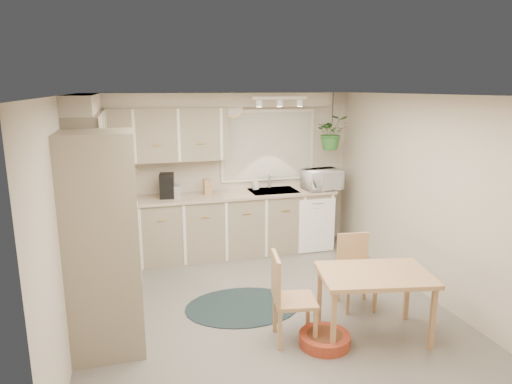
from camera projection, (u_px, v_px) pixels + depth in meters
floor at (263, 307)px, 5.27m from camera, size 4.20×4.20×0.00m
ceiling at (264, 95)px, 4.73m from camera, size 4.20×4.20×0.00m
wall_back at (224, 173)px, 6.96m from camera, size 4.00×0.04×2.40m
wall_front at (356, 284)px, 3.03m from camera, size 4.00×0.04×2.40m
wall_left at (69, 221)px, 4.46m from camera, size 0.04×4.20×2.40m
wall_right at (421, 195)px, 5.53m from camera, size 0.04×4.20×2.40m
base_cab_left at (109, 258)px, 5.53m from camera, size 0.60×1.85×0.90m
base_cab_back at (216, 226)px, 6.80m from camera, size 3.60×0.60×0.90m
counter_left at (107, 221)px, 5.43m from camera, size 0.64×1.89×0.04m
counter_back at (215, 196)px, 6.68m from camera, size 3.64×0.64×0.04m
oven_stack at (103, 245)px, 4.23m from camera, size 0.65×0.65×2.10m
wall_oven_face at (138, 242)px, 4.32m from camera, size 0.02×0.56×0.58m
upper_cab_left at (89, 145)px, 5.30m from camera, size 0.35×2.00×0.75m
upper_cab_back at (156, 135)px, 6.39m from camera, size 2.00×0.35×0.75m
soffit_left at (83, 103)px, 5.19m from camera, size 0.30×2.00×0.20m
soffit_back at (211, 100)px, 6.52m from camera, size 3.60×0.30×0.20m
cooktop at (106, 234)px, 4.88m from camera, size 0.52×0.58×0.02m
range_hood at (101, 193)px, 4.78m from camera, size 0.40×0.60×0.14m
window_blinds at (268, 145)px, 7.03m from camera, size 1.40×0.02×1.00m
window_frame at (268, 145)px, 7.04m from camera, size 1.50×0.02×1.10m
sink at (273, 193)px, 6.94m from camera, size 0.70×0.48×0.10m
dishwasher_front at (317, 226)px, 6.92m from camera, size 0.58×0.02×0.83m
track_light_bar at (280, 98)px, 6.38m from camera, size 0.80×0.04×0.04m
wall_clock at (233, 108)px, 6.76m from camera, size 0.30×0.03×0.30m
dining_table at (373, 304)px, 4.60m from camera, size 1.20×0.92×0.68m
chair_left at (295, 298)px, 4.49m from camera, size 0.49×0.49×0.90m
chair_back at (357, 273)px, 5.19m from camera, size 0.44×0.44×0.83m
braided_rug at (243, 306)px, 5.27m from camera, size 1.40×1.10×0.01m
pet_bed at (324, 339)px, 4.48m from camera, size 0.58×0.58×0.12m
microwave at (322, 177)px, 7.00m from camera, size 0.60×0.38×0.38m
soap_bottle at (255, 187)px, 7.00m from camera, size 0.10×0.19×0.08m
hanging_plant at (332, 136)px, 6.89m from camera, size 0.56×0.60×0.41m
coffee_maker at (167, 186)px, 6.46m from camera, size 0.23×0.27×0.35m
toaster at (170, 192)px, 6.52m from camera, size 0.28×0.17×0.16m
knife_block at (207, 187)px, 6.68m from camera, size 0.12×0.12×0.23m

